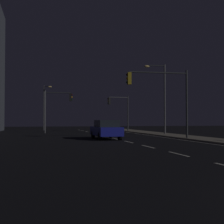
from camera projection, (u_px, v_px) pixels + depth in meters
ground_plane at (126, 141)px, 22.08m from camera, size 112.00×112.00×0.00m
sidewalk_right at (204, 139)px, 23.56m from camera, size 2.68×77.00×0.14m
lane_markings_center at (115, 139)px, 25.49m from camera, size 0.14×50.00×0.01m
lane_edge_line at (160, 137)px, 28.05m from camera, size 0.14×53.00×0.01m
car at (106, 129)px, 24.73m from camera, size 1.91×4.44×1.57m
traffic_light_far_center at (119, 106)px, 41.09m from camera, size 2.98×0.35×4.80m
traffic_light_overhead_east at (57, 103)px, 36.32m from camera, size 3.33×0.65×5.14m
traffic_light_far_left at (161, 89)px, 23.96m from camera, size 5.09×0.57×5.47m
street_lamp_mid_block at (161, 92)px, 31.79m from camera, size 2.30×0.48×7.35m
street_lamp_median at (45, 103)px, 47.06m from camera, size 1.24×1.18×7.00m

